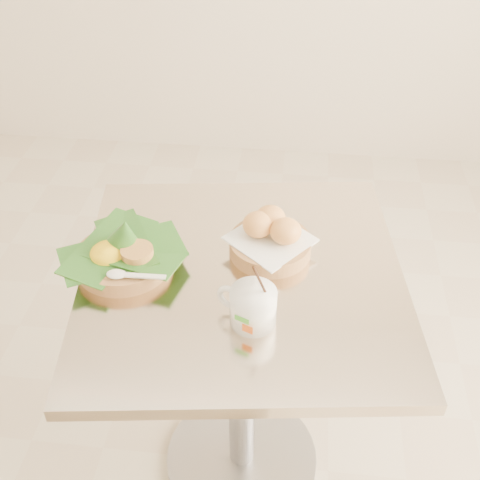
# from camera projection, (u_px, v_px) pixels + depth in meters

# --- Properties ---
(floor) EXTENTS (3.60, 3.60, 0.00)m
(floor) POSITION_uv_depth(u_px,v_px,m) (177.00, 455.00, 1.79)
(floor) COLOR beige
(floor) RESTS_ON ground
(cafe_table) EXTENTS (0.79, 0.79, 0.75)m
(cafe_table) POSITION_uv_depth(u_px,v_px,m) (242.00, 340.00, 1.45)
(cafe_table) COLOR gray
(cafe_table) RESTS_ON floor
(rice_basket) EXTENTS (0.26, 0.26, 0.13)m
(rice_basket) POSITION_uv_depth(u_px,v_px,m) (123.00, 253.00, 1.31)
(rice_basket) COLOR tan
(rice_basket) RESTS_ON cafe_table
(bread_basket) EXTENTS (0.22, 0.22, 0.10)m
(bread_basket) POSITION_uv_depth(u_px,v_px,m) (271.00, 238.00, 1.34)
(bread_basket) COLOR tan
(bread_basket) RESTS_ON cafe_table
(coffee_mug) EXTENTS (0.12, 0.10, 0.16)m
(coffee_mug) POSITION_uv_depth(u_px,v_px,m) (252.00, 306.00, 1.17)
(coffee_mug) COLOR white
(coffee_mug) RESTS_ON cafe_table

